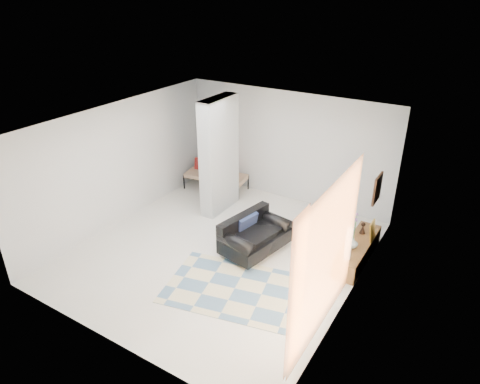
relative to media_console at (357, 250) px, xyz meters
The scene contains 17 objects.
floor 2.81m from the media_console, 154.13° to the right, with size 6.00×6.00×0.00m, color silver.
ceiling 3.82m from the media_console, 154.13° to the right, with size 6.00×6.00×0.00m, color white.
wall_back 3.31m from the media_console, 144.80° to the left, with size 6.00×6.00×0.00m, color silver.
wall_front 5.06m from the media_console, 120.83° to the right, with size 6.00×6.00×0.00m, color silver.
wall_left 5.54m from the media_console, 166.94° to the right, with size 6.00×6.00×0.00m, color silver.
wall_right 1.72m from the media_console, 79.36° to the right, with size 6.00×6.00×0.00m, color silver.
partition_column 3.83m from the media_console, behind, with size 0.35×1.20×2.80m, color #B0B4B7.
hallway_door 5.00m from the media_console, 159.39° to the left, with size 0.85×0.06×2.04m, color silver.
curtain 2.68m from the media_console, 86.39° to the right, with size 2.55×2.55×0.00m, color orange.
wall_art 1.46m from the media_console, ahead, with size 0.04×0.45×0.55m, color black.
media_console is the anchor object (origin of this frame).
loveseat 2.15m from the media_console, 157.68° to the right, with size 1.13×1.62×0.76m.
daybed 4.54m from the media_console, 163.98° to the left, with size 1.74×0.93×0.77m.
area_rug 2.68m from the media_console, 127.36° to the right, with size 2.50×1.67×0.01m, color beige.
cylinder_lamp 0.86m from the media_console, 91.71° to the right, with size 0.12×0.12×0.67m, color silver.
bronze_figurine 0.50m from the media_console, 97.43° to the left, with size 0.12×0.12×0.25m, color black, non-canonical shape.
vase 0.39m from the media_console, 101.71° to the right, with size 0.20×0.20×0.21m, color #B9C4BE.
Camera 1 is at (4.29, -6.23, 5.11)m, focal length 32.00 mm.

